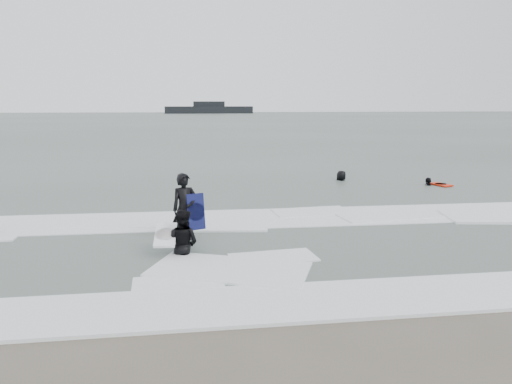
{
  "coord_description": "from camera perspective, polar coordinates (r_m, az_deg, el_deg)",
  "views": [
    {
      "loc": [
        -1.79,
        -9.18,
        3.71
      ],
      "look_at": [
        0.0,
        5.0,
        1.1
      ],
      "focal_mm": 35.0,
      "sensor_mm": 36.0,
      "label": 1
    }
  ],
  "objects": [
    {
      "name": "ground",
      "position": [
        10.06,
        3.64,
        -11.31
      ],
      "size": [
        320.0,
        320.0,
        0.0
      ],
      "primitive_type": "plane",
      "color": "brown",
      "rests_on": "ground"
    },
    {
      "name": "sea",
      "position": [
        89.27,
        -6.11,
        7.95
      ],
      "size": [
        320.0,
        320.0,
        0.0
      ],
      "primitive_type": "plane",
      "color": "#47544C",
      "rests_on": "ground"
    },
    {
      "name": "surfer_centre",
      "position": [
        13.42,
        -8.03,
        -5.8
      ],
      "size": [
        0.8,
        0.65,
        1.89
      ],
      "primitive_type": "imported",
      "rotation": [
        0.0,
        0.0,
        0.33
      ],
      "color": "black",
      "rests_on": "ground"
    },
    {
      "name": "surfer_wading",
      "position": [
        12.34,
        -8.35,
        -7.26
      ],
      "size": [
        1.04,
        0.96,
        1.71
      ],
      "primitive_type": "imported",
      "rotation": [
        0.0,
        0.0,
        2.67
      ],
      "color": "black",
      "rests_on": "ground"
    },
    {
      "name": "surfer_right_near",
      "position": [
        23.29,
        19.06,
        0.61
      ],
      "size": [
        0.78,
        0.98,
        1.55
      ],
      "primitive_type": "imported",
      "rotation": [
        0.0,
        0.0,
        -2.09
      ],
      "color": "black",
      "rests_on": "ground"
    },
    {
      "name": "surfer_right_far",
      "position": [
        23.71,
        9.72,
        1.2
      ],
      "size": [
        0.96,
        0.92,
        1.66
      ],
      "primitive_type": "imported",
      "rotation": [
        0.0,
        0.0,
        -2.46
      ],
      "color": "black",
      "rests_on": "ground"
    },
    {
      "name": "surf_foam",
      "position": [
        13.51,
        0.69,
        -5.41
      ],
      "size": [
        30.03,
        9.06,
        0.09
      ],
      "color": "white",
      "rests_on": "ground"
    },
    {
      "name": "bodyboards",
      "position": [
        15.75,
        5.46,
        -1.47
      ],
      "size": [
        12.13,
        9.64,
        1.25
      ],
      "color": "#0F1246",
      "rests_on": "ground"
    },
    {
      "name": "vessel_horizon",
      "position": [
        153.8,
        -5.4,
        9.42
      ],
      "size": [
        26.32,
        4.7,
        3.57
      ],
      "color": "black",
      "rests_on": "ground"
    }
  ]
}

